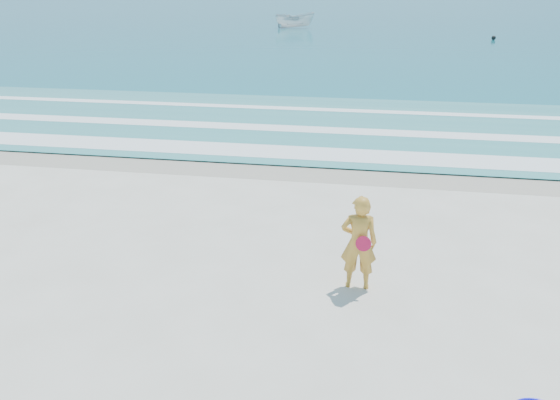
# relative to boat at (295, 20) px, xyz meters

# --- Properties ---
(ground) EXTENTS (400.00, 400.00, 0.00)m
(ground) POSITION_rel_boat_xyz_m (6.52, -55.84, -0.87)
(ground) COLOR silver
(ground) RESTS_ON ground
(wet_sand) EXTENTS (400.00, 2.40, 0.00)m
(wet_sand) POSITION_rel_boat_xyz_m (6.52, -46.84, -0.87)
(wet_sand) COLOR #B2A893
(wet_sand) RESTS_ON ground
(ocean) EXTENTS (400.00, 190.00, 0.04)m
(ocean) POSITION_rel_boat_xyz_m (6.52, 49.16, -0.85)
(ocean) COLOR #19727F
(ocean) RESTS_ON ground
(shallow) EXTENTS (400.00, 10.00, 0.01)m
(shallow) POSITION_rel_boat_xyz_m (6.52, -41.84, -0.82)
(shallow) COLOR #59B7AD
(shallow) RESTS_ON ocean
(foam_near) EXTENTS (400.00, 1.40, 0.01)m
(foam_near) POSITION_rel_boat_xyz_m (6.52, -45.54, -0.82)
(foam_near) COLOR white
(foam_near) RESTS_ON shallow
(foam_mid) EXTENTS (400.00, 0.90, 0.01)m
(foam_mid) POSITION_rel_boat_xyz_m (6.52, -42.64, -0.82)
(foam_mid) COLOR white
(foam_mid) RESTS_ON shallow
(foam_far) EXTENTS (400.00, 0.60, 0.01)m
(foam_far) POSITION_rel_boat_xyz_m (6.52, -39.34, -0.82)
(foam_far) COLOR white
(foam_far) RESTS_ON shallow
(boat) EXTENTS (4.58, 2.76, 1.66)m
(boat) POSITION_rel_boat_xyz_m (0.00, 0.00, 0.00)
(boat) COLOR silver
(boat) RESTS_ON ocean
(buoy) EXTENTS (0.38, 0.38, 0.38)m
(buoy) POSITION_rel_boat_xyz_m (19.16, -9.24, -0.64)
(buoy) COLOR black
(buoy) RESTS_ON ocean
(woman) EXTENTS (0.65, 0.44, 1.76)m
(woman) POSITION_rel_boat_xyz_m (8.68, -53.27, 0.01)
(woman) COLOR gold
(woman) RESTS_ON ground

